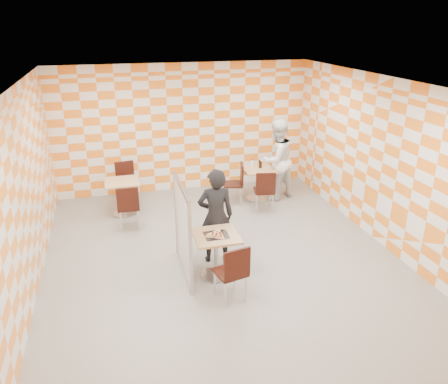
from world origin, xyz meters
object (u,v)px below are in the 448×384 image
object	(u,v)px
chair_main_front	(233,270)
partition	(183,229)
chair_empty_near	(128,204)
chair_empty_far	(126,179)
empty_table	(123,192)
soda_bottle	(260,164)
man_white	(276,160)
chair_second_side	(237,180)
main_table	(216,248)
man_dark	(216,216)
chair_second_front	(265,188)
second_table	(258,178)
sport_bottle	(252,163)

from	to	relation	value
chair_main_front	partition	distance (m)	1.16
chair_empty_near	chair_empty_far	xyz separation A→B (m)	(0.04, 1.49, 0.00)
empty_table	chair_empty_far	world-z (taller)	chair_empty_far
empty_table	chair_main_front	world-z (taller)	chair_main_front
partition	soda_bottle	size ratio (longest dim) A/B	6.74
partition	man_white	world-z (taller)	man_white
chair_second_side	soda_bottle	bearing A→B (deg)	10.58
main_table	chair_main_front	world-z (taller)	chair_main_front
chair_main_front	chair_empty_far	bearing A→B (deg)	106.56
chair_empty_far	man_dark	world-z (taller)	man_dark
partition	chair_empty_far	bearing A→B (deg)	102.31
empty_table	chair_empty_far	xyz separation A→B (m)	(0.11, 0.70, 0.04)
soda_bottle	chair_second_front	bearing A→B (deg)	-101.62
chair_second_front	chair_empty_far	bearing A→B (deg)	154.33
second_table	man_white	bearing A→B (deg)	-4.66
main_table	chair_second_side	distance (m)	3.08
chair_main_front	man_white	size ratio (longest dim) A/B	0.50
main_table	man_dark	bearing A→B (deg)	76.65
second_table	soda_bottle	bearing A→B (deg)	22.36
chair_second_side	sport_bottle	bearing A→B (deg)	27.93
chair_empty_far	man_dark	distance (m)	3.35
second_table	chair_second_front	world-z (taller)	chair_second_front
man_white	man_dark	bearing A→B (deg)	27.64
empty_table	chair_main_front	size ratio (longest dim) A/B	0.81
main_table	man_white	xyz separation A→B (m)	(2.13, 2.89, 0.42)
chair_empty_far	man_dark	bearing A→B (deg)	-66.51
chair_empty_near	man_dark	size ratio (longest dim) A/B	0.56
main_table	partition	xyz separation A→B (m)	(-0.49, 0.25, 0.28)
second_table	chair_second_side	bearing A→B (deg)	-170.88
chair_second_front	sport_bottle	size ratio (longest dim) A/B	4.62
empty_table	man_dark	distance (m)	2.79
chair_empty_near	man_dark	bearing A→B (deg)	-48.90
man_white	main_table	bearing A→B (deg)	31.40
sport_bottle	chair_empty_near	bearing A→B (deg)	-161.03
man_dark	chair_empty_far	bearing A→B (deg)	-60.91
sport_bottle	second_table	bearing A→B (deg)	-55.46
main_table	empty_table	world-z (taller)	same
chair_main_front	chair_empty_far	world-z (taller)	same
partition	second_table	bearing A→B (deg)	50.61
partition	chair_second_side	bearing A→B (deg)	57.11
chair_second_front	chair_main_front	bearing A→B (deg)	-117.71
partition	main_table	bearing A→B (deg)	-27.11
man_dark	chair_second_front	bearing A→B (deg)	-125.74
main_table	chair_main_front	distance (m)	0.74
chair_empty_far	partition	world-z (taller)	partition
empty_table	man_dark	size ratio (longest dim) A/B	0.45
chair_second_front	man_white	xyz separation A→B (m)	(0.51, 0.68, 0.38)
empty_table	soda_bottle	distance (m)	3.11
second_table	chair_second_side	world-z (taller)	chair_second_side
man_dark	sport_bottle	bearing A→B (deg)	-114.68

